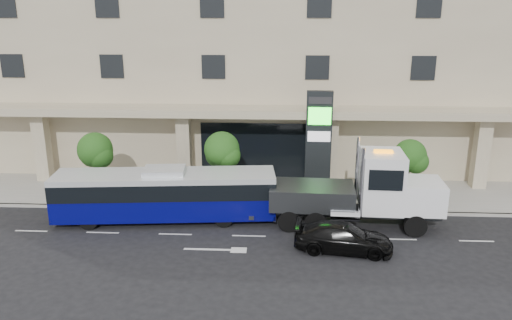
% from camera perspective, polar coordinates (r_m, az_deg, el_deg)
% --- Properties ---
extents(ground, '(120.00, 120.00, 0.00)m').
position_cam_1_polar(ground, '(28.47, -0.62, -7.39)').
color(ground, black).
rests_on(ground, ground).
extents(sidewalk, '(120.00, 6.00, 0.15)m').
position_cam_1_polar(sidewalk, '(33.07, -0.07, -3.77)').
color(sidewalk, gray).
rests_on(sidewalk, ground).
extents(curb, '(120.00, 0.30, 0.15)m').
position_cam_1_polar(curb, '(30.28, -0.38, -5.73)').
color(curb, gray).
rests_on(curb, ground).
extents(convention_center, '(60.00, 17.60, 20.00)m').
position_cam_1_polar(convention_center, '(41.46, 0.72, 14.34)').
color(convention_center, tan).
rests_on(convention_center, ground).
extents(tree_left, '(2.27, 2.20, 4.22)m').
position_cam_1_polar(tree_left, '(32.88, -17.85, 0.85)').
color(tree_left, '#422B19').
rests_on(tree_left, sidewalk).
extents(tree_mid, '(2.28, 2.20, 4.38)m').
position_cam_1_polar(tree_mid, '(30.92, -3.87, 0.94)').
color(tree_mid, '#422B19').
rests_on(tree_mid, sidewalk).
extents(tree_right, '(2.10, 2.00, 4.04)m').
position_cam_1_polar(tree_right, '(31.75, 17.21, 0.22)').
color(tree_right, '#422B19').
rests_on(tree_right, sidewalk).
extents(city_bus, '(12.66, 3.80, 3.16)m').
position_cam_1_polar(city_bus, '(28.93, -10.31, -3.84)').
color(city_bus, black).
rests_on(city_bus, ground).
extents(tow_truck, '(10.67, 3.02, 4.85)m').
position_cam_1_polar(tow_truck, '(28.22, 12.13, -3.63)').
color(tow_truck, '#2D3033').
rests_on(tow_truck, ground).
extents(black_sedan, '(5.11, 2.59, 1.42)m').
position_cam_1_polar(black_sedan, '(25.64, 9.95, -8.72)').
color(black_sedan, black).
rests_on(black_sedan, ground).
extents(signage_pylon, '(1.68, 0.66, 6.64)m').
position_cam_1_polar(signage_pylon, '(32.58, 7.14, 2.13)').
color(signage_pylon, black).
rests_on(signage_pylon, sidewalk).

